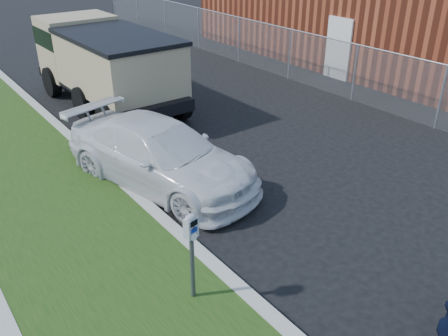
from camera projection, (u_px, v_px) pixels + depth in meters
ground at (309, 212)px, 9.52m from camera, size 120.00×120.00×0.00m
chainlink_fence at (290, 44)px, 17.11m from camera, size 0.06×30.06×30.00m
brick_building at (376, 2)px, 20.58m from camera, size 9.20×14.20×4.17m
parking_meter at (191, 238)px, 6.70m from camera, size 0.22×0.17×1.45m
white_wagon at (159, 153)px, 10.32m from camera, size 3.10×5.13×1.39m
dump_truck at (103, 61)px, 14.59m from camera, size 2.63×6.36×2.47m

